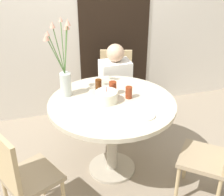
{
  "coord_description": "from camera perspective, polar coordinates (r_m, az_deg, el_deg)",
  "views": [
    {
      "loc": [
        -0.7,
        -2.37,
        2.14
      ],
      "look_at": [
        0.0,
        0.0,
        0.82
      ],
      "focal_mm": 50.0,
      "sensor_mm": 36.0,
      "label": 1
    }
  ],
  "objects": [
    {
      "name": "wall_back",
      "position": [
        3.82,
        -5.75,
        15.31
      ],
      "size": [
        8.0,
        0.05,
        2.6
      ],
      "color": "silver",
      "rests_on": "ground_plane"
    },
    {
      "name": "flower_vase",
      "position": [
        2.88,
        -8.86,
        5.15
      ],
      "size": [
        0.26,
        0.28,
        0.7
      ],
      "color": "silver",
      "rests_on": "dining_table"
    },
    {
      "name": "ground_plane",
      "position": [
        3.27,
        0.0,
        -12.78
      ],
      "size": [
        16.0,
        16.0,
        0.0
      ],
      "primitive_type": "plane",
      "color": "gray"
    },
    {
      "name": "person_guest",
      "position": [
        3.64,
        0.58,
        1.37
      ],
      "size": [
        0.34,
        0.24,
        1.06
      ],
      "color": "#383333",
      "rests_on": "ground_plane"
    },
    {
      "name": "side_plate",
      "position": [
        2.62,
        5.92,
        -3.14
      ],
      "size": [
        0.18,
        0.18,
        0.01
      ],
      "color": "silver",
      "rests_on": "dining_table"
    },
    {
      "name": "chair_far_back",
      "position": [
        2.78,
        18.33,
        -9.49
      ],
      "size": [
        0.56,
        0.56,
        0.9
      ],
      "rotation": [
        0.0,
        0.0,
        4.0
      ],
      "color": "#9E896B",
      "rests_on": "ground_plane"
    },
    {
      "name": "dining_table",
      "position": [
        2.88,
        0.0,
        -3.06
      ],
      "size": [
        1.16,
        1.16,
        0.78
      ],
      "color": "beige",
      "rests_on": "ground_plane"
    },
    {
      "name": "birthday_cake",
      "position": [
        2.8,
        -1.03,
        0.27
      ],
      "size": [
        0.2,
        0.2,
        0.15
      ],
      "color": "white",
      "rests_on": "dining_table"
    },
    {
      "name": "drink_glass_1",
      "position": [
        2.92,
        0.13,
        1.83
      ],
      "size": [
        0.07,
        0.07,
        0.13
      ],
      "color": "maroon",
      "rests_on": "dining_table"
    },
    {
      "name": "drink_glass_0",
      "position": [
        2.86,
        3.09,
        1.01
      ],
      "size": [
        0.06,
        0.06,
        0.11
      ],
      "color": "maroon",
      "rests_on": "dining_table"
    },
    {
      "name": "drink_glass_2",
      "position": [
        2.96,
        -2.49,
        2.21
      ],
      "size": [
        0.06,
        0.06,
        0.13
      ],
      "color": "#51280F",
      "rests_on": "dining_table"
    },
    {
      "name": "chair_right_flank",
      "position": [
        3.78,
        0.67,
        2.58
      ],
      "size": [
        0.51,
        0.51,
        0.9
      ],
      "rotation": [
        0.0,
        0.0,
        -0.34
      ],
      "color": "#9E896B",
      "rests_on": "ground_plane"
    },
    {
      "name": "chair_left_flank",
      "position": [
        2.55,
        -16.31,
        -13.09
      ],
      "size": [
        0.53,
        0.53,
        0.9
      ],
      "rotation": [
        0.0,
        0.0,
        2.02
      ],
      "color": "#9E896B",
      "rests_on": "ground_plane"
    },
    {
      "name": "doorway_panel",
      "position": [
        3.95,
        0.49,
        11.78
      ],
      "size": [
        0.9,
        0.01,
        2.05
      ],
      "color": "black",
      "rests_on": "ground_plane"
    }
  ]
}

